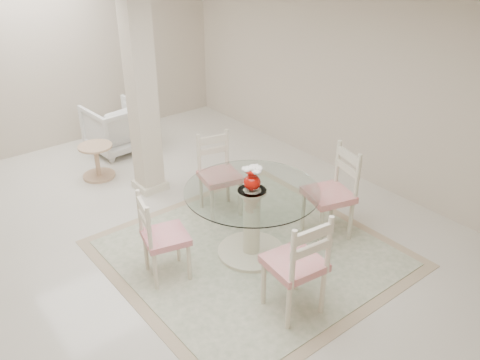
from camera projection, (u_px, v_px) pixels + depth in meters
ground at (169, 244)px, 5.83m from camera, size 7.00×7.00×0.00m
room_shell at (157, 88)px, 4.95m from camera, size 6.02×7.02×2.71m
column at (142, 94)px, 6.36m from camera, size 0.30×0.30×2.70m
area_rug at (251, 253)px, 5.65m from camera, size 2.89×2.89×0.02m
dining_table at (252, 222)px, 5.46m from camera, size 1.42×1.42×0.82m
red_vase at (253, 178)px, 5.20m from camera, size 0.21×0.20×0.27m
dining_chair_east at (335, 187)px, 5.71m from camera, size 0.59×0.59×1.20m
dining_chair_north at (217, 168)px, 6.21m from camera, size 0.54×0.54×1.13m
dining_chair_west at (158, 232)px, 5.04m from camera, size 0.52×0.52×1.07m
dining_chair_south at (300, 259)px, 4.53m from camera, size 0.53×0.53×1.20m
armchair_white at (116, 127)px, 7.93m from camera, size 0.86×0.89×0.76m
side_table at (97, 162)px, 7.18m from camera, size 0.47×0.47×0.49m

